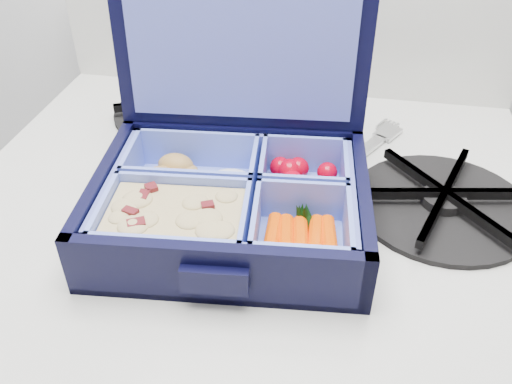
# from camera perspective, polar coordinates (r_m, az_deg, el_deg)

# --- Properties ---
(bento_box) EXTENTS (0.25, 0.21, 0.06)m
(bento_box) POSITION_cam_1_polar(r_m,az_deg,el_deg) (0.48, -2.64, -1.20)
(bento_box) COLOR black
(bento_box) RESTS_ON stove
(burner_grate) EXTENTS (0.20, 0.20, 0.02)m
(burner_grate) POSITION_cam_1_polar(r_m,az_deg,el_deg) (0.55, 19.15, -0.58)
(burner_grate) COLOR black
(burner_grate) RESTS_ON stove
(burner_grate_rear) EXTENTS (0.21, 0.21, 0.02)m
(burner_grate_rear) POSITION_cam_1_polar(r_m,az_deg,el_deg) (0.68, -8.21, 8.81)
(burner_grate_rear) COLOR black
(burner_grate_rear) RESTS_ON stove
(fork) EXTENTS (0.12, 0.18, 0.01)m
(fork) POSITION_cam_1_polar(r_m,az_deg,el_deg) (0.58, 9.17, 2.68)
(fork) COLOR silver
(fork) RESTS_ON stove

